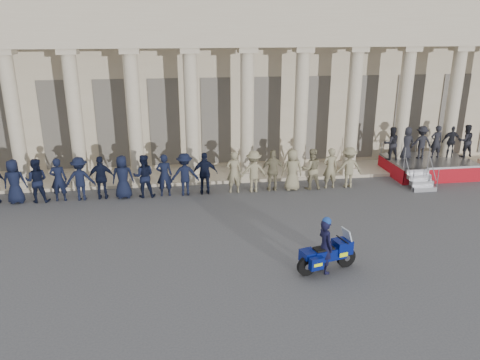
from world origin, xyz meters
The scene contains 6 objects.
ground centered at (0.00, 0.00, 0.00)m, with size 90.00×90.00×0.00m, color #424245.
building centered at (0.00, 14.74, 4.52)m, with size 40.00×12.50×9.00m.
officer_rank centered at (-3.78, 6.28, 0.96)m, with size 20.33×0.73×1.92m.
reviewing_stand centered at (10.41, 7.61, 1.37)m, with size 4.80×3.92×2.47m.
motorcycle centered at (2.42, -1.16, 0.57)m, with size 2.02×1.05×1.32m.
rider centered at (2.31, -1.19, 0.91)m, with size 0.56×0.72×1.83m.
Camera 1 is at (-2.04, -13.57, 7.33)m, focal length 35.00 mm.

